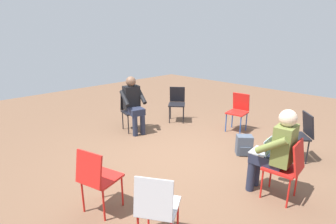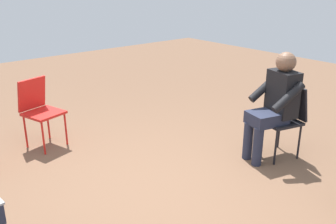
# 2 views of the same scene
# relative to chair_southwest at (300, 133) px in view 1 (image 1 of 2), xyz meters

# --- Properties ---
(ground_plane) EXTENTS (14.00, 14.00, 0.00)m
(ground_plane) POSITION_rel_chair_southwest_xyz_m (1.51, 1.41, -0.50)
(ground_plane) COLOR brown
(chair_southwest) EXTENTS (0.59, 0.58, 0.85)m
(chair_southwest) POSITION_rel_chair_southwest_xyz_m (0.00, 0.00, 0.00)
(chair_southwest) COLOR black
(chair_southwest) RESTS_ON ground
(chair_west) EXTENTS (0.47, 0.43, 0.85)m
(chair_west) POSITION_rel_chair_southwest_xyz_m (-0.31, 1.33, 0.00)
(chair_west) COLOR red
(chair_west) RESTS_ON ground
(chair_east) EXTENTS (0.52, 0.49, 0.85)m
(chair_east) POSITION_rel_chair_southwest_xyz_m (3.28, 1.12, 0.00)
(chair_east) COLOR black
(chair_east) RESTS_ON ground
(chair_south) EXTENTS (0.45, 0.49, 0.85)m
(chair_south) POSITION_rel_chair_southwest_xyz_m (1.50, -0.54, 0.00)
(chair_south) COLOR red
(chair_south) RESTS_ON ground
(chair_north) EXTENTS (0.49, 0.53, 0.85)m
(chair_north) POSITION_rel_chair_southwest_xyz_m (1.21, 3.21, 0.00)
(chair_north) COLOR red
(chair_north) RESTS_ON ground
(chair_northwest) EXTENTS (0.56, 0.58, 0.85)m
(chair_northwest) POSITION_rel_chair_southwest_xyz_m (0.29, 3.08, 0.00)
(chair_northwest) COLOR #B7B7BC
(chair_northwest) RESTS_ON ground
(chair_southeast) EXTENTS (0.58, 0.59, 0.85)m
(chair_southeast) POSITION_rel_chair_southwest_xyz_m (2.97, -0.09, 0.00)
(chair_southeast) COLOR black
(chair_southeast) RESTS_ON ground
(person_with_laptop) EXTENTS (0.54, 0.52, 1.24)m
(person_with_laptop) POSITION_rel_chair_southwest_xyz_m (-0.14, 1.34, 0.20)
(person_with_laptop) COLOR #23283D
(person_with_laptop) RESTS_ON ground
(person_in_black) EXTENTS (0.58, 0.58, 1.24)m
(person_in_black) POSITION_rel_chair_southwest_xyz_m (3.12, 1.17, 0.20)
(person_in_black) COLOR #23283D
(person_in_black) RESTS_ON ground
(backpack_near_laptop_user) EXTENTS (0.34, 0.33, 0.36)m
(backpack_near_laptop_user) POSITION_rel_chair_southwest_xyz_m (0.76, 0.47, -0.34)
(backpack_near_laptop_user) COLOR #475160
(backpack_near_laptop_user) RESTS_ON ground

